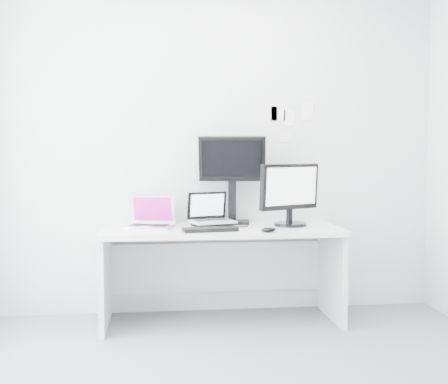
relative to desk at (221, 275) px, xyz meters
The scene contains 14 objects.
back_wall 1.05m from the desk, 90.00° to the left, with size 3.60×3.60×0.00m, color silver.
desk is the anchor object (origin of this frame).
macbook 0.73m from the desk, behind, with size 0.34×0.26×0.26m, color #A7A7AB.
speaker 0.65m from the desk, 148.75° to the left, with size 0.09×0.09×0.18m, color black.
dell_laptop 0.51m from the desk, 125.78° to the left, with size 0.32×0.25×0.27m, color silver.
rear_monitor 0.76m from the desk, 63.14° to the left, with size 0.53×0.19×0.71m, color black.
samsung_monitor 0.82m from the desk, ahead, with size 0.54×0.25×0.50m, color black.
keyboard 0.44m from the desk, 116.82° to the right, with size 0.39×0.14×0.03m, color black.
mouse 0.58m from the desk, 45.28° to the right, with size 0.11×0.07×0.04m, color black.
wall_note_0 1.38m from the desk, 37.40° to the left, with size 0.10×0.00×0.14m, color white.
wall_note_1 1.40m from the desk, 29.83° to the left, with size 0.09×0.00×0.13m, color white.
wall_note_2 1.51m from the desk, 24.64° to the left, with size 0.10×0.00×0.14m, color white.
wall_note_3 1.25m from the desk, 30.67° to the left, with size 0.11×0.00×0.08m, color white.
wall_note_4 1.39m from the desk, 34.09° to the left, with size 0.12×0.00×0.12m, color white.
Camera 1 is at (-0.48, -3.02, 1.30)m, focal length 45.90 mm.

